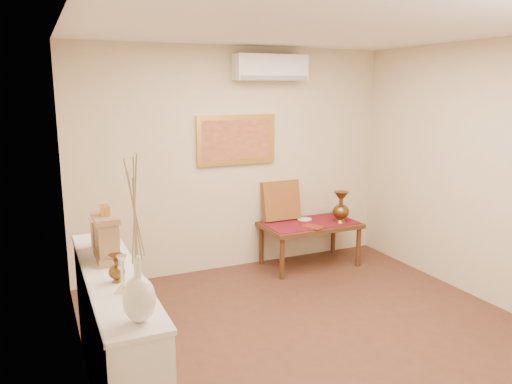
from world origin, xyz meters
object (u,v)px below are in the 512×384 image
brass_urn_tall (341,204)px  wooden_chest (102,234)px  low_table (310,228)px  display_ledge (116,337)px  mantel_clock (107,237)px  white_vase (136,238)px

brass_urn_tall → wooden_chest: (-3.02, -1.21, 0.31)m
brass_urn_tall → low_table: brass_urn_tall is taller
display_ledge → wooden_chest: (0.01, 0.53, 0.61)m
mantel_clock → wooden_chest: (0.00, 0.28, -0.05)m
white_vase → wooden_chest: white_vase is taller
wooden_chest → low_table: bearing=26.8°
white_vase → display_ledge: 1.27m
mantel_clock → wooden_chest: size_ratio=1.68×
wooden_chest → low_table: size_ratio=0.20×
brass_urn_tall → display_ledge: bearing=-150.2°
white_vase → display_ledge: (-0.03, 0.84, -0.96)m
display_ledge → low_table: 3.27m
white_vase → brass_urn_tall: (3.00, 2.58, -0.65)m
mantel_clock → low_table: (2.66, 1.63, -0.67)m
brass_urn_tall → mantel_clock: size_ratio=1.16×
display_ledge → low_table: bearing=35.1°
brass_urn_tall → display_ledge: brass_urn_tall is taller
brass_urn_tall → display_ledge: 3.51m
mantel_clock → wooden_chest: bearing=89.9°
display_ledge → low_table: (2.67, 1.88, -0.01)m
brass_urn_tall → low_table: bearing=158.6°
brass_urn_tall → display_ledge: size_ratio=0.24×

